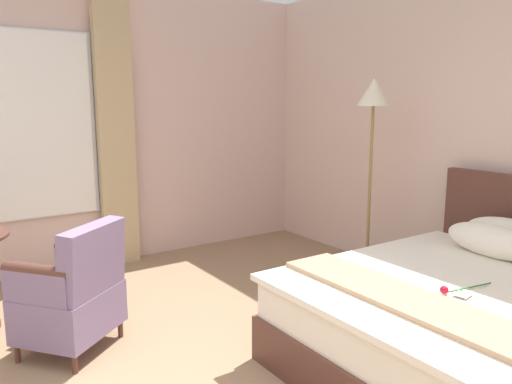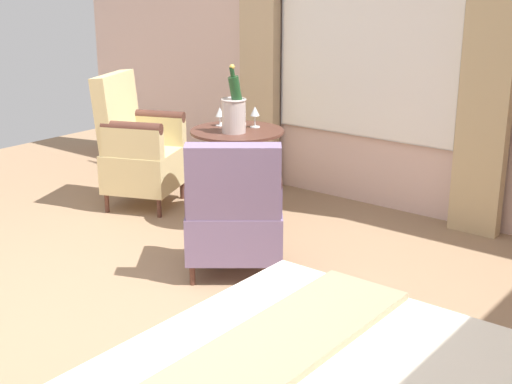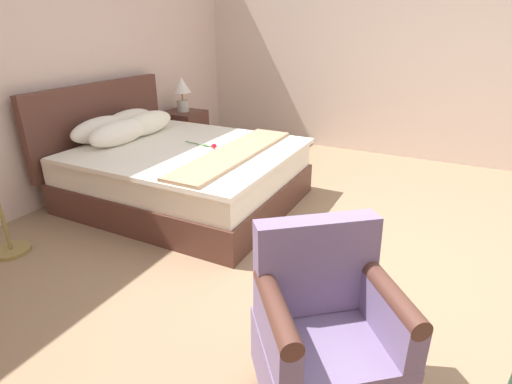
{
  "view_description": "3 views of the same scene",
  "coord_description": "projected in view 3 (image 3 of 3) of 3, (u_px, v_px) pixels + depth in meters",
  "views": [
    {
      "loc": [
        2.08,
        -0.66,
        1.65
      ],
      "look_at": [
        -0.43,
        1.06,
        1.09
      ],
      "focal_mm": 35.0,
      "sensor_mm": 36.0,
      "label": 1
    },
    {
      "loc": [
        2.0,
        2.77,
        1.84
      ],
      "look_at": [
        -0.56,
        0.74,
        0.81
      ],
      "focal_mm": 50.0,
      "sensor_mm": 36.0,
      "label": 2
    },
    {
      "loc": [
        -2.52,
        -0.25,
        1.66
      ],
      "look_at": [
        -0.87,
        0.59,
        0.87
      ],
      "focal_mm": 28.0,
      "sensor_mm": 36.0,
      "label": 3
    }
  ],
  "objects": [
    {
      "name": "ground_plane",
      "position": [
        386.0,
        277.0,
        2.82
      ],
      "size": [
        7.87,
        7.87,
        0.0
      ],
      "primitive_type": "plane",
      "color": "#967658"
    },
    {
      "name": "wall_headboard_side",
      "position": [
        39.0,
        53.0,
        3.63
      ],
      "size": [
        5.93,
        0.12,
        2.8
      ],
      "color": "beige",
      "rests_on": "ground"
    },
    {
      "name": "wall_far_side",
      "position": [
        447.0,
        46.0,
        4.71
      ],
      "size": [
        0.12,
        6.49,
        2.8
      ],
      "color": "beige",
      "rests_on": "ground"
    },
    {
      "name": "bed",
      "position": [
        177.0,
        169.0,
        3.92
      ],
      "size": [
        1.74,
        2.1,
        1.1
      ],
      "color": "#533026",
      "rests_on": "ground"
    },
    {
      "name": "nightstand",
      "position": [
        185.0,
        134.0,
        5.24
      ],
      "size": [
        0.48,
        0.47,
        0.6
      ],
      "color": "#533026",
      "rests_on": "ground"
    },
    {
      "name": "bedside_lamp",
      "position": [
        182.0,
        90.0,
        5.01
      ],
      "size": [
        0.23,
        0.23,
        0.43
      ],
      "color": "beige",
      "rests_on": "nightstand"
    },
    {
      "name": "armchair_by_window",
      "position": [
        325.0,
        334.0,
        1.75
      ],
      "size": [
        0.77,
        0.78,
        0.88
      ],
      "color": "#533026",
      "rests_on": "ground"
    }
  ]
}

